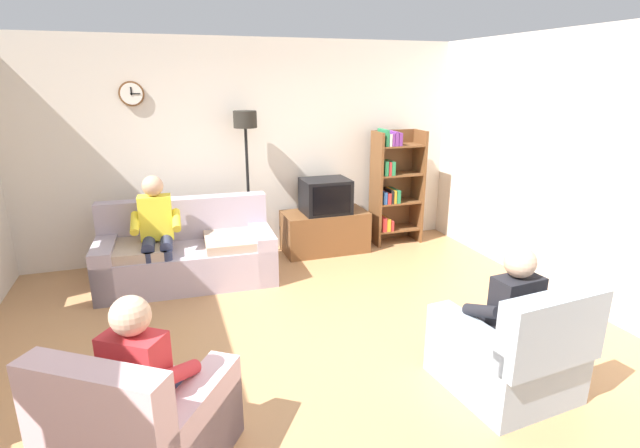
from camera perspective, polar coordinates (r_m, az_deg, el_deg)
The scene contains 13 objects.
ground_plane at distance 4.28m, azimuth -0.73°, elevation -14.33°, with size 12.00×12.00×0.00m, color #B27F51.
back_wall_assembly at distance 6.31m, azimuth -8.36°, elevation 8.80°, with size 6.20×0.17×2.70m.
right_wall at distance 5.36m, azimuth 29.84°, elevation 5.32°, with size 0.12×5.80×2.70m, color silver.
couch at distance 5.63m, azimuth -15.45°, elevation -3.52°, with size 1.93×0.95×0.90m.
tv_stand at distance 6.38m, azimuth 0.57°, elevation -0.89°, with size 1.10×0.56×0.54m.
tv at distance 6.23m, azimuth 0.66°, elevation 3.35°, with size 0.60×0.49×0.44m.
bookshelf at distance 6.70m, azimuth 8.66°, elevation 4.60°, with size 0.68×0.36×1.58m.
floor_lamp at distance 5.97m, azimuth -8.74°, elevation 9.31°, with size 0.28×0.28×1.85m.
armchair_near_window at distance 3.17m, azimuth -20.13°, elevation -21.83°, with size 1.16×1.18×0.90m.
armchair_near_bookshelf at distance 3.89m, azimuth 21.46°, elevation -14.19°, with size 0.87×0.95×0.90m.
person_on_couch at distance 5.41m, azimuth -18.83°, elevation -0.38°, with size 0.52×0.55×1.24m.
person_in_left_armchair at distance 3.05m, azimuth -19.74°, elevation -16.24°, with size 0.61×0.64×1.12m.
person_in_right_armchair at distance 3.79m, azimuth 21.02°, elevation -9.52°, with size 0.54×0.56×1.12m.
Camera 1 is at (-1.12, -3.49, 2.22)m, focal length 27.00 mm.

